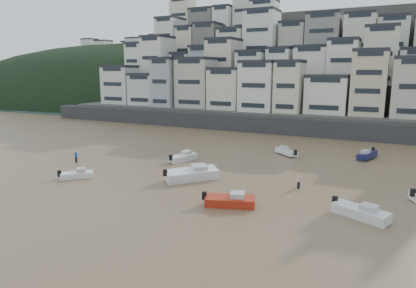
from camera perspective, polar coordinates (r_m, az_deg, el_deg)
The scene contains 13 objects.
sea_strip at distance 207.03m, azimuth -14.18°, elevation 7.24°, with size 340.00×340.00×0.00m, color #445A62.
harbor_wall at distance 79.05m, azimuth 15.68°, elevation 2.43°, with size 140.00×3.00×3.50m, color #38383A.
hillside at distance 117.09m, azimuth 22.12°, elevation 10.30°, with size 141.04×66.00×50.00m.
headland at distance 189.77m, azimuth -12.68°, elevation 6.97°, with size 216.00×135.00×53.33m.
boat_j at distance 49.53m, azimuth -19.57°, elevation -4.31°, with size 4.24×1.39×1.16m, color white, non-canonical shape.
boat_c at distance 45.70m, azimuth -2.52°, elevation -4.41°, with size 7.18×2.35×1.96m, color white, non-canonical shape.
boat_h at distance 60.51m, azimuth 11.99°, elevation -1.05°, with size 4.87×1.59×1.33m, color silver, non-canonical shape.
boat_a at distance 37.26m, azimuth 3.39°, elevation -8.48°, with size 5.42×1.78×1.48m, color #AF2815, non-canonical shape.
boat_b at distance 37.14m, azimuth 22.42°, elevation -9.38°, with size 5.58×1.83×1.52m, color silver, non-canonical shape.
boat_i at distance 61.85m, azimuth 23.29°, elevation -1.42°, with size 5.26×1.72×1.44m, color #151843, non-canonical shape.
boat_f at distance 55.56m, azimuth -3.84°, elevation -1.87°, with size 5.22×1.71×1.42m, color silver, non-canonical shape.
person_blue at distance 57.92m, azimuth -19.64°, elevation -1.81°, with size 0.44×0.44×1.74m, color #1941BB, non-canonical shape.
person_pink at distance 43.85m, azimuth 13.78°, elevation -5.56°, with size 0.44×0.44×1.74m, color #DBA39B, non-canonical shape.
Camera 1 is at (24.47, -11.85, 13.31)m, focal length 32.00 mm.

